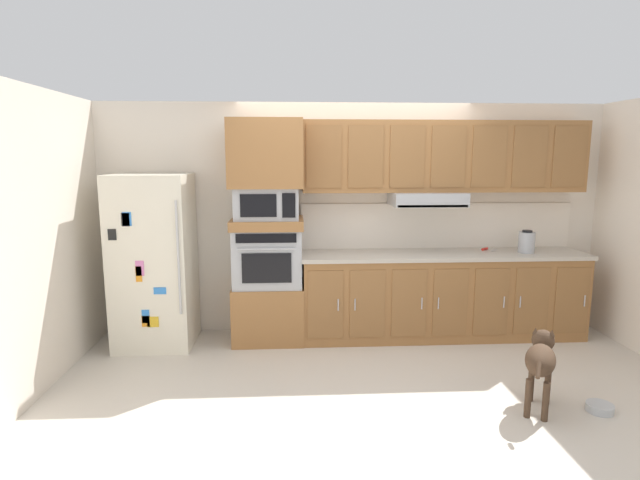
{
  "coord_description": "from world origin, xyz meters",
  "views": [
    {
      "loc": [
        -0.68,
        -4.43,
        1.94
      ],
      "look_at": [
        -0.41,
        0.31,
        1.14
      ],
      "focal_mm": 28.22,
      "sensor_mm": 36.0,
      "label": 1
    }
  ],
  "objects_px": {
    "microwave": "(267,203)",
    "built_in_oven": "(268,256)",
    "dog_food_bowl": "(600,408)",
    "electric_kettle": "(527,242)",
    "screwdriver": "(486,249)",
    "refrigerator": "(154,261)",
    "dog": "(541,359)"
  },
  "relations": [
    {
      "from": "built_in_oven",
      "to": "microwave",
      "type": "height_order",
      "value": "microwave"
    },
    {
      "from": "refrigerator",
      "to": "screwdriver",
      "type": "bearing_deg",
      "value": 2.76
    },
    {
      "from": "screwdriver",
      "to": "microwave",
      "type": "bearing_deg",
      "value": -177.53
    },
    {
      "from": "built_in_oven",
      "to": "dog",
      "type": "xyz_separation_m",
      "value": [
        2.16,
        -1.62,
        -0.5
      ]
    },
    {
      "from": "microwave",
      "to": "built_in_oven",
      "type": "bearing_deg",
      "value": 179.23
    },
    {
      "from": "refrigerator",
      "to": "screwdriver",
      "type": "relative_size",
      "value": 10.43
    },
    {
      "from": "screwdriver",
      "to": "dog",
      "type": "distance_m",
      "value": 1.81
    },
    {
      "from": "microwave",
      "to": "dog_food_bowl",
      "type": "relative_size",
      "value": 3.22
    },
    {
      "from": "electric_kettle",
      "to": "dog_food_bowl",
      "type": "xyz_separation_m",
      "value": [
        -0.14,
        -1.67,
        -1.0
      ]
    },
    {
      "from": "built_in_oven",
      "to": "dog_food_bowl",
      "type": "xyz_separation_m",
      "value": [
        2.6,
        -1.71,
        -0.87
      ]
    },
    {
      "from": "refrigerator",
      "to": "built_in_oven",
      "type": "bearing_deg",
      "value": 3.36
    },
    {
      "from": "refrigerator",
      "to": "screwdriver",
      "type": "xyz_separation_m",
      "value": [
        3.52,
        0.17,
        0.05
      ]
    },
    {
      "from": "screwdriver",
      "to": "dog_food_bowl",
      "type": "xyz_separation_m",
      "value": [
        0.24,
        -1.81,
        -0.9
      ]
    },
    {
      "from": "dog_food_bowl",
      "to": "built_in_oven",
      "type": "bearing_deg",
      "value": 146.65
    },
    {
      "from": "microwave",
      "to": "dog_food_bowl",
      "type": "height_order",
      "value": "microwave"
    },
    {
      "from": "screwdriver",
      "to": "dog_food_bowl",
      "type": "bearing_deg",
      "value": -82.46
    },
    {
      "from": "screwdriver",
      "to": "electric_kettle",
      "type": "distance_m",
      "value": 0.42
    },
    {
      "from": "refrigerator",
      "to": "dog_food_bowl",
      "type": "height_order",
      "value": "refrigerator"
    },
    {
      "from": "refrigerator",
      "to": "microwave",
      "type": "distance_m",
      "value": 1.29
    },
    {
      "from": "built_in_oven",
      "to": "screwdriver",
      "type": "distance_m",
      "value": 2.36
    },
    {
      "from": "electric_kettle",
      "to": "dog",
      "type": "xyz_separation_m",
      "value": [
        -0.59,
        -1.57,
        -0.64
      ]
    },
    {
      "from": "dog_food_bowl",
      "to": "dog",
      "type": "bearing_deg",
      "value": 167.7
    },
    {
      "from": "microwave",
      "to": "electric_kettle",
      "type": "bearing_deg",
      "value": -0.99
    },
    {
      "from": "built_in_oven",
      "to": "dog_food_bowl",
      "type": "relative_size",
      "value": 3.5
    },
    {
      "from": "built_in_oven",
      "to": "microwave",
      "type": "xyz_separation_m",
      "value": [
        0.0,
        -0.0,
        0.56
      ]
    },
    {
      "from": "built_in_oven",
      "to": "screwdriver",
      "type": "xyz_separation_m",
      "value": [
        2.36,
        0.1,
        0.03
      ]
    },
    {
      "from": "microwave",
      "to": "dog",
      "type": "height_order",
      "value": "microwave"
    },
    {
      "from": "built_in_oven",
      "to": "screwdriver",
      "type": "height_order",
      "value": "built_in_oven"
    },
    {
      "from": "electric_kettle",
      "to": "dog_food_bowl",
      "type": "relative_size",
      "value": 1.2
    },
    {
      "from": "microwave",
      "to": "electric_kettle",
      "type": "relative_size",
      "value": 2.68
    },
    {
      "from": "refrigerator",
      "to": "electric_kettle",
      "type": "distance_m",
      "value": 3.9
    },
    {
      "from": "microwave",
      "to": "electric_kettle",
      "type": "distance_m",
      "value": 2.78
    }
  ]
}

